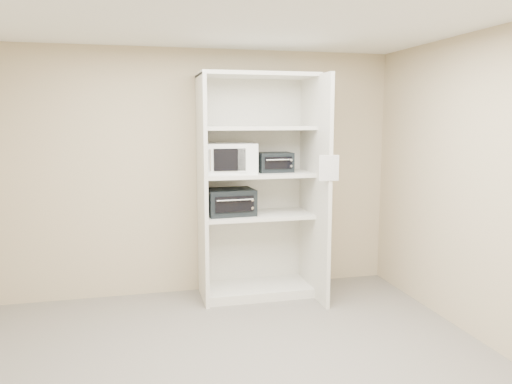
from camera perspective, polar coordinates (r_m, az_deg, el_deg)
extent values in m
cube|color=#6A655C|center=(4.07, -2.84, -20.20)|extent=(4.50, 4.00, 0.01)
cube|color=white|center=(3.65, -3.16, 20.27)|extent=(4.50, 4.00, 0.01)
cube|color=tan|center=(5.59, -6.81, 2.18)|extent=(4.50, 0.02, 2.70)
cube|color=tan|center=(1.76, 9.49, -11.55)|extent=(4.50, 0.02, 2.70)
cube|color=tan|center=(4.60, 25.73, 0.10)|extent=(0.02, 4.00, 2.70)
cube|color=beige|center=(5.29, -6.15, 0.22)|extent=(0.04, 0.60, 2.40)
cube|color=beige|center=(5.43, 6.71, 0.42)|extent=(0.04, 0.90, 2.40)
cube|color=beige|center=(5.70, -0.56, 0.84)|extent=(1.24, 0.02, 2.40)
cube|color=beige|center=(5.69, 0.12, -11.08)|extent=(1.16, 0.56, 0.10)
cube|color=beige|center=(5.47, 0.12, -2.66)|extent=(1.16, 0.56, 0.04)
cube|color=beige|center=(5.40, 0.13, 2.03)|extent=(1.16, 0.56, 0.04)
cube|color=beige|center=(5.37, 0.13, 7.34)|extent=(1.16, 0.56, 0.04)
cube|color=beige|center=(5.39, 0.13, 13.20)|extent=(1.24, 0.60, 0.04)
cube|color=white|center=(5.33, -2.92, 3.88)|extent=(0.56, 0.44, 0.32)
cube|color=black|center=(5.46, 2.12, 3.42)|extent=(0.38, 0.29, 0.21)
cube|color=black|center=(5.38, -2.97, -1.13)|extent=(0.52, 0.41, 0.28)
cube|color=white|center=(4.97, 8.34, 2.74)|extent=(0.20, 0.02, 0.25)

